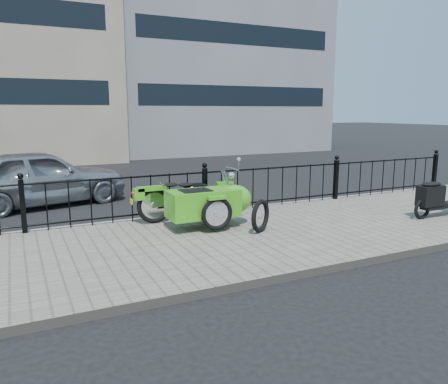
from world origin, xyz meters
name	(u,v)px	position (x,y,z in m)	size (l,w,h in m)	color
ground	(233,234)	(0.00, 0.00, 0.00)	(120.00, 120.00, 0.00)	black
sidewalk	(245,237)	(0.00, -0.50, 0.06)	(30.00, 3.80, 0.12)	#696358
curb	(202,214)	(0.00, 1.44, 0.06)	(30.00, 0.10, 0.12)	gray
iron_fence	(205,191)	(0.00, 1.30, 0.59)	(14.11, 0.11, 1.08)	black
building_grey	(207,17)	(7.00, 16.99, 7.50)	(12.00, 8.01, 15.00)	gray
motorcycle_sidecar	(209,201)	(-0.33, 0.34, 0.59)	(2.28, 1.48, 0.98)	black
scooter	(439,197)	(4.17, -1.07, 0.53)	(1.54, 0.45, 1.05)	black
spare_tire	(260,216)	(0.30, -0.50, 0.42)	(0.60, 0.60, 0.09)	black
sedan_car	(38,178)	(-3.08, 4.21, 0.69)	(1.63, 4.05, 1.38)	#A3A4A9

